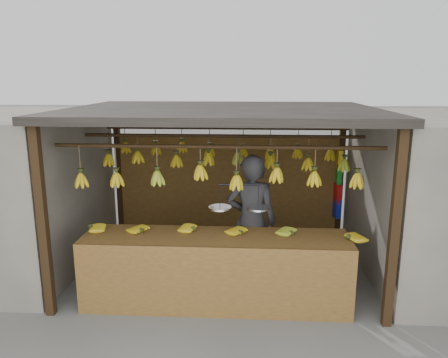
{
  "coord_description": "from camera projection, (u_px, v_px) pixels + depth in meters",
  "views": [
    {
      "loc": [
        0.39,
        -6.18,
        2.8
      ],
      "look_at": [
        0.0,
        0.3,
        1.3
      ],
      "focal_mm": 35.0,
      "sensor_mm": 36.0,
      "label": 1
    }
  ],
  "objects": [
    {
      "name": "vendor",
      "position": [
        251.0,
        222.0,
        5.85
      ],
      "size": [
        0.69,
        0.47,
        1.85
      ],
      "primitive_type": "imported",
      "rotation": [
        0.0,
        0.0,
        3.09
      ],
      "color": "#262628",
      "rests_on": "ground"
    },
    {
      "name": "hanging_bananas",
      "position": [
        223.0,
        162.0,
        6.31
      ],
      "size": [
        3.6,
        2.23,
        0.39
      ],
      "color": "gold",
      "rests_on": "ground"
    },
    {
      "name": "balance_scale",
      "position": [
        239.0,
        205.0,
        5.39
      ],
      "size": [
        0.75,
        0.29,
        0.78
      ],
      "color": "black",
      "rests_on": "ground"
    },
    {
      "name": "counter",
      "position": [
        215.0,
        255.0,
        5.32
      ],
      "size": [
        3.51,
        0.75,
        0.96
      ],
      "color": "brown",
      "rests_on": "ground"
    },
    {
      "name": "bag_bundles",
      "position": [
        338.0,
        184.0,
        7.64
      ],
      "size": [
        0.08,
        0.26,
        1.21
      ],
      "color": "yellow",
      "rests_on": "ground"
    },
    {
      "name": "stall",
      "position": [
        224.0,
        135.0,
        6.54
      ],
      "size": [
        4.3,
        3.3,
        2.4
      ],
      "color": "black",
      "rests_on": "ground"
    },
    {
      "name": "ground",
      "position": [
        223.0,
        266.0,
        6.66
      ],
      "size": [
        80.0,
        80.0,
        0.0
      ],
      "primitive_type": "plane",
      "color": "#5B5B57"
    }
  ]
}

